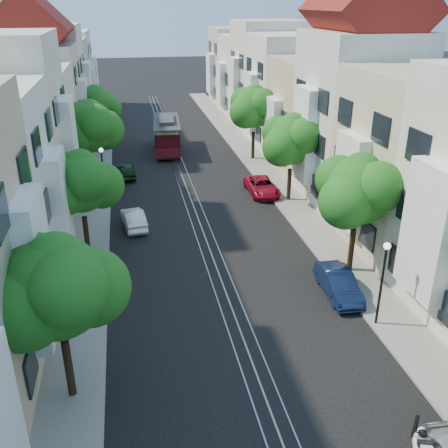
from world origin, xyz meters
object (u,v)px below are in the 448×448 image
tree_w_d (96,106)px  tree_e_c (292,141)px  tree_e_b (359,192)px  tree_w_c (89,128)px  parked_car_e_mid (339,284)px  lamp_west (103,167)px  tree_e_d (255,108)px  parked_car_w_mid (134,219)px  parked_car_w_far (126,171)px  tree_w_a (58,290)px  tree_w_b (81,184)px  sportbike_rider (421,448)px  parked_car_e_far (262,186)px  lamp_east (383,272)px  cable_car (167,133)px

tree_w_d → tree_e_c: bearing=-48.0°
tree_e_b → tree_w_c: size_ratio=0.94×
tree_e_c → tree_w_c: 15.25m
tree_w_c → parked_car_e_mid: tree_w_c is taller
tree_e_c → lamp_west: tree_e_c is taller
tree_w_c → lamp_west: bearing=-74.2°
tree_e_d → parked_car_w_mid: bearing=-130.5°
tree_e_c → parked_car_w_far: size_ratio=1.85×
tree_w_a → tree_w_d: (-0.00, 34.00, -0.13)m
tree_e_b → tree_w_b: bearing=160.9°
sportbike_rider → parked_car_w_far: sportbike_rider is taller
parked_car_w_mid → tree_w_a: bearing=72.3°
parked_car_e_far → lamp_east: bearing=-88.7°
tree_e_b → cable_car: size_ratio=0.82×
tree_w_a → tree_w_d: tree_w_a is taller
tree_w_b → parked_car_e_far: (12.74, 7.80, -3.78)m
tree_w_b → parked_car_w_far: (2.42, 13.88, -3.80)m
tree_e_d → tree_w_d: 15.25m
tree_w_d → lamp_east: tree_w_d is taller
tree_e_d → parked_car_w_mid: 18.44m
tree_e_d → lamp_east: size_ratio=1.65×
tree_w_c → sportbike_rider: (11.18, -28.41, -4.27)m
lamp_west → cable_car: (5.80, 13.45, -1.02)m
tree_e_d → lamp_east: 27.07m
tree_w_c → cable_car: size_ratio=0.87×
parked_car_e_far → parked_car_w_far: parked_car_e_far is taller
parked_car_e_mid → tree_w_a: bearing=-157.0°
tree_e_b → sportbike_rider: (-3.22, -12.41, -3.93)m
tree_w_d → cable_car: size_ratio=0.80×
tree_w_a → cable_car: (6.64, 33.48, -2.91)m
lamp_west → parked_car_e_far: size_ratio=0.93×
parked_car_e_far → tree_w_a: bearing=-123.7°
parked_car_e_far → parked_car_e_mid: bearing=-90.9°
parked_car_e_far → tree_e_d: bearing=78.8°
tree_e_b → tree_w_a: 16.01m
parked_car_w_mid → lamp_east: bearing=121.1°
tree_e_b → parked_car_e_mid: 4.90m
sportbike_rider → parked_car_e_mid: 10.38m
tree_e_d → sportbike_rider: (-3.22, -34.41, -4.06)m
parked_car_w_mid → parked_car_w_far: 10.53m
parked_car_e_mid → cable_car: bearing=104.2°
tree_e_b → parked_car_w_far: size_ratio=1.89×
tree_e_b → parked_car_w_far: tree_e_b is taller
tree_e_c → lamp_east: (-0.96, -15.98, -1.75)m
tree_w_d → lamp_east: (13.44, -31.98, -1.75)m
tree_w_b → lamp_east: (13.44, -9.98, -1.55)m
tree_e_b → tree_w_b: (-14.40, 5.00, -0.34)m
parked_car_e_mid → parked_car_w_mid: size_ratio=1.09×
tree_w_b → tree_w_c: (0.00, 11.00, 0.67)m
tree_e_c → tree_e_d: bearing=90.0°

